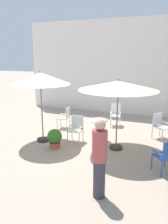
{
  "coord_description": "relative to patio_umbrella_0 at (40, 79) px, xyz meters",
  "views": [
    {
      "loc": [
        2.87,
        -6.83,
        2.99
      ],
      "look_at": [
        0.0,
        0.48,
        0.99
      ],
      "focal_mm": 35.65,
      "sensor_mm": 36.0,
      "label": 1
    }
  ],
  "objects": [
    {
      "name": "patio_chair_0",
      "position": [
        4.19,
        -0.81,
        -1.69
      ],
      "size": [
        0.65,
        0.65,
        0.93
      ],
      "color": "#29509C",
      "rests_on": "ground"
    },
    {
      "name": "villa_facade",
      "position": [
        1.26,
        5.04,
        0.17
      ],
      "size": [
        9.54,
        0.3,
        4.79
      ],
      "primitive_type": "cube",
      "color": "white",
      "rests_on": "ground"
    },
    {
      "name": "ground_plane",
      "position": [
        1.26,
        0.34,
        -2.22
      ],
      "size": [
        60.0,
        60.0,
        0.0
      ],
      "primitive_type": "plane",
      "color": "tan"
    },
    {
      "name": "cafe_table_0",
      "position": [
        1.85,
        0.77,
        -1.69
      ],
      "size": [
        0.65,
        0.65,
        0.77
      ],
      "color": "white",
      "rests_on": "ground"
    },
    {
      "name": "standing_person",
      "position": [
        2.88,
        -2.4,
        -1.31
      ],
      "size": [
        0.38,
        0.38,
        1.76
      ],
      "color": "#33333D",
      "rests_on": "ground"
    },
    {
      "name": "patio_chair_1",
      "position": [
        0.1,
        1.59,
        -1.71
      ],
      "size": [
        0.51,
        0.49,
        0.89
      ],
      "color": "white",
      "rests_on": "ground"
    },
    {
      "name": "patio_umbrella_0",
      "position": [
        0.0,
        0.0,
        0.0
      ],
      "size": [
        2.03,
        2.03,
        2.5
      ],
      "color": "#2D2D2D",
      "rests_on": "ground"
    },
    {
      "name": "potted_plant_1",
      "position": [
        0.7,
        -0.4,
        -1.88
      ],
      "size": [
        0.49,
        0.49,
        0.64
      ],
      "color": "#BD5536",
      "rests_on": "ground"
    },
    {
      "name": "patio_chair_3",
      "position": [
        3.88,
        1.82,
        -1.69
      ],
      "size": [
        0.68,
        0.68,
        0.93
      ],
      "color": "white",
      "rests_on": "ground"
    },
    {
      "name": "patio_chair_2",
      "position": [
        1.99,
        2.76,
        -1.68
      ],
      "size": [
        0.51,
        0.55,
        0.95
      ],
      "color": "white",
      "rests_on": "ground"
    },
    {
      "name": "patio_umbrella_1",
      "position": [
        2.62,
        0.27,
        -0.14
      ],
      "size": [
        2.49,
        2.49,
        2.3
      ],
      "color": "#2D2D2D",
      "rests_on": "ground"
    },
    {
      "name": "patio_chair_4",
      "position": [
        1.14,
        0.39,
        -1.69
      ],
      "size": [
        0.49,
        0.5,
        0.92
      ],
      "color": "silver",
      "rests_on": "ground"
    }
  ]
}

